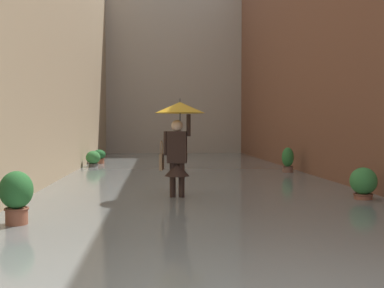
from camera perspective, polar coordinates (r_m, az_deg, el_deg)
The scene contains 11 objects.
ground_plane at distance 13.59m, azimuth -0.36°, elevation -4.43°, with size 60.00×60.00×0.00m, color slate.
flood_water at distance 13.58m, azimuth -0.36°, elevation -4.10°, with size 7.90×26.87×0.16m, color slate.
building_facade_left at distance 14.81m, azimuth 17.59°, elevation 13.56°, with size 2.04×24.87×9.03m.
building_facade_right at distance 14.32m, azimuth -19.18°, elevation 16.15°, with size 2.04×24.87×10.11m.
building_facade_far at distance 24.97m, azimuth -2.31°, elevation 8.70°, with size 10.70×1.80×8.79m, color #A89989.
person_wading at distance 9.04m, azimuth -1.71°, elevation 1.66°, with size 1.01×1.01×2.13m.
potted_plant_near_left at distance 14.32m, azimuth 11.91°, elevation -2.16°, with size 0.36×0.36×0.93m.
potted_plant_mid_right at distance 16.31m, azimuth -12.28°, elevation -1.91°, with size 0.50×0.50×0.72m.
potted_plant_near_right at distance 17.64m, azimuth -11.56°, elevation -1.69°, with size 0.49×0.49×0.69m.
potted_plant_far_left at distance 9.47m, azimuth 20.67°, elevation -4.78°, with size 0.52×0.52×0.78m.
potted_plant_far_right at distance 7.06m, azimuth -21.14°, elevation -6.30°, with size 0.47×0.47×0.93m.
Camera 1 is at (1.00, 3.02, 1.57)m, focal length 42.58 mm.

